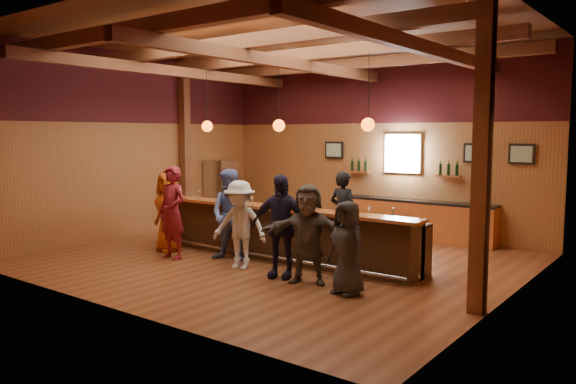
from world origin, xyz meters
name	(u,v)px	position (x,y,z in m)	size (l,w,h in m)	color
room	(281,100)	(0.00, 0.06, 3.21)	(9.04, 9.00, 4.52)	brown
bar_counter	(284,233)	(0.02, 0.15, 0.52)	(6.30, 1.07, 1.11)	black
back_bar_cabinet	(412,219)	(1.20, 3.72, 0.48)	(4.00, 0.52, 0.95)	#98441B
window	(403,154)	(0.80, 3.95, 2.05)	(0.95, 0.09, 0.95)	silver
framed_pictures	(436,152)	(1.67, 3.94, 2.10)	(5.35, 0.05, 0.45)	black
wine_shelves	(401,171)	(0.80, 3.88, 1.62)	(3.00, 0.18, 0.30)	#98441B
pendant_lights	(279,125)	(0.00, 0.00, 2.71)	(4.24, 0.24, 1.37)	black
stainless_fridge	(221,192)	(-4.10, 2.60, 0.90)	(0.70, 0.70, 1.80)	silver
customer_orange	(168,212)	(-2.43, -0.80, 0.86)	(0.84, 0.55, 1.72)	#C25012
customer_redvest	(172,212)	(-1.79, -1.24, 0.95)	(0.69, 0.45, 1.89)	maroon
customer_denim	(232,215)	(-0.69, -0.65, 0.92)	(0.89, 0.70, 1.84)	#5266A5
customer_white	(240,225)	(-0.12, -1.05, 0.83)	(1.08, 0.62, 1.67)	silver
customer_navy	(280,226)	(0.89, -1.11, 0.92)	(1.08, 0.45, 1.84)	#1C1933
customer_brown	(308,234)	(1.51, -1.14, 0.85)	(1.58, 0.50, 1.70)	#4F463F
customer_dark	(347,248)	(2.38, -1.31, 0.75)	(0.73, 0.48, 1.50)	#252628
bartender	(343,214)	(0.86, 1.07, 0.89)	(0.65, 0.42, 1.77)	black
ice_bucket	(279,200)	(0.11, -0.13, 1.24)	(0.23, 0.23, 0.26)	brown
bottle_a	(300,200)	(0.55, -0.02, 1.25)	(0.08, 0.08, 0.35)	black
bottle_b	(310,201)	(0.78, -0.02, 1.24)	(0.07, 0.07, 0.34)	black
glass_a	(180,191)	(-2.65, -0.23, 1.24)	(0.08, 0.08, 0.19)	silver
glass_b	(199,193)	(-2.05, -0.24, 1.25)	(0.09, 0.09, 0.19)	silver
glass_c	(219,195)	(-1.46, -0.21, 1.23)	(0.07, 0.07, 0.16)	silver
glass_d	(240,197)	(-0.79, -0.30, 1.25)	(0.09, 0.09, 0.19)	silver
glass_e	(252,199)	(-0.52, -0.23, 1.22)	(0.07, 0.07, 0.16)	silver
glass_f	(318,204)	(1.04, -0.13, 1.23)	(0.07, 0.07, 0.16)	silver
glass_g	(344,205)	(1.56, -0.06, 1.23)	(0.08, 0.08, 0.17)	silver
glass_h	(369,209)	(2.15, -0.17, 1.23)	(0.07, 0.07, 0.16)	silver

